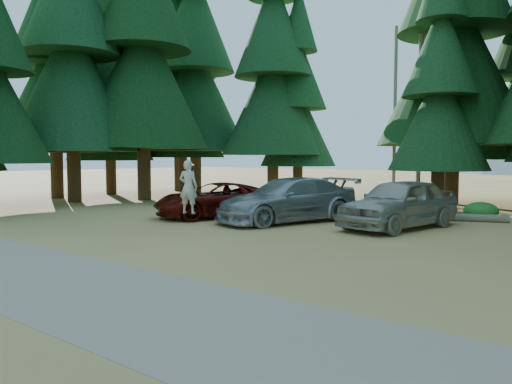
# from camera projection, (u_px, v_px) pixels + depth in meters

# --- Properties ---
(ground) EXTENTS (160.00, 160.00, 0.00)m
(ground) POSITION_uv_depth(u_px,v_px,m) (228.00, 236.00, 15.91)
(ground) COLOR #B18A4B
(ground) RESTS_ON ground
(gravel_strip) EXTENTS (26.00, 3.50, 0.01)m
(gravel_strip) POSITION_uv_depth(u_px,v_px,m) (30.00, 273.00, 10.81)
(gravel_strip) COLOR tan
(gravel_strip) RESTS_ON ground
(forest_belt_north) EXTENTS (36.00, 7.00, 22.00)m
(forest_belt_north) POSITION_uv_depth(u_px,v_px,m) (407.00, 202.00, 27.67)
(forest_belt_north) COLOR black
(forest_belt_north) RESTS_ON ground
(forest_belt_west) EXTENTS (6.00, 22.00, 22.00)m
(forest_belt_west) POSITION_uv_depth(u_px,v_px,m) (71.00, 201.00, 28.60)
(forest_belt_west) COLOR black
(forest_belt_west) RESTS_ON ground
(snag_front) EXTENTS (0.24, 0.24, 12.00)m
(snag_front) POSITION_uv_depth(u_px,v_px,m) (420.00, 91.00, 26.37)
(snag_front) COLOR #675E53
(snag_front) RESTS_ON ground
(snag_back) EXTENTS (0.20, 0.20, 10.00)m
(snag_back) POSITION_uv_depth(u_px,v_px,m) (395.00, 114.00, 28.85)
(snag_back) COLOR #675E53
(snag_back) RESTS_ON ground
(red_pickup) EXTENTS (4.28, 5.71, 1.44)m
(red_pickup) POSITION_uv_depth(u_px,v_px,m) (216.00, 200.00, 20.84)
(red_pickup) COLOR #540D07
(red_pickup) RESTS_ON ground
(silver_minivan_center) EXTENTS (4.20, 6.35, 1.71)m
(silver_minivan_center) POSITION_uv_depth(u_px,v_px,m) (288.00, 200.00, 19.31)
(silver_minivan_center) COLOR #A3A5AB
(silver_minivan_center) RESTS_ON ground
(silver_minivan_right) EXTENTS (3.04, 5.50, 1.77)m
(silver_minivan_right) POSITION_uv_depth(u_px,v_px,m) (399.00, 203.00, 17.56)
(silver_minivan_right) COLOR #ACA799
(silver_minivan_right) RESTS_ON ground
(frisbee_player) EXTENTS (0.84, 0.70, 1.98)m
(frisbee_player) POSITION_uv_depth(u_px,v_px,m) (188.00, 187.00, 18.41)
(frisbee_player) COLOR beige
(frisbee_player) RESTS_ON ground
(log_left) EXTENTS (3.78, 2.61, 0.31)m
(log_left) POSITION_uv_depth(u_px,v_px,m) (308.00, 203.00, 25.35)
(log_left) COLOR #675E53
(log_left) RESTS_ON ground
(log_mid) EXTENTS (3.24, 0.47, 0.27)m
(log_mid) POSITION_uv_depth(u_px,v_px,m) (341.00, 204.00, 25.14)
(log_mid) COLOR #675E53
(log_mid) RESTS_ON ground
(log_right) EXTENTS (4.48, 2.00, 0.30)m
(log_right) POSITION_uv_depth(u_px,v_px,m) (444.00, 217.00, 19.71)
(log_right) COLOR #675E53
(log_right) RESTS_ON ground
(shrub_far_left) EXTENTS (1.11, 1.11, 0.61)m
(shrub_far_left) POSITION_uv_depth(u_px,v_px,m) (219.00, 201.00, 24.94)
(shrub_far_left) COLOR #1C5F1D
(shrub_far_left) RESTS_ON ground
(shrub_left) EXTENTS (1.08, 1.08, 0.59)m
(shrub_left) POSITION_uv_depth(u_px,v_px,m) (330.00, 205.00, 23.11)
(shrub_left) COLOR #1C5F1D
(shrub_left) RESTS_ON ground
(shrub_center_left) EXTENTS (0.83, 0.83, 0.46)m
(shrub_center_left) POSITION_uv_depth(u_px,v_px,m) (334.00, 203.00, 24.81)
(shrub_center_left) COLOR #1C5F1D
(shrub_center_left) RESTS_ON ground
(shrub_center_right) EXTENTS (0.89, 0.89, 0.49)m
(shrub_center_right) POSITION_uv_depth(u_px,v_px,m) (365.00, 205.00, 23.80)
(shrub_center_right) COLOR #1C5F1D
(shrub_center_right) RESTS_ON ground
(shrub_right) EXTENTS (1.08, 1.08, 0.59)m
(shrub_right) POSITION_uv_depth(u_px,v_px,m) (357.00, 211.00, 20.39)
(shrub_right) COLOR #1C5F1D
(shrub_right) RESTS_ON ground
(shrub_far_right) EXTENTS (1.32, 1.32, 0.73)m
(shrub_far_right) POSITION_uv_depth(u_px,v_px,m) (481.00, 211.00, 19.86)
(shrub_far_right) COLOR #1C5F1D
(shrub_far_right) RESTS_ON ground
(shrub_edge_west) EXTENTS (0.69, 0.69, 0.38)m
(shrub_edge_west) POSITION_uv_depth(u_px,v_px,m) (205.00, 198.00, 28.01)
(shrub_edge_west) COLOR #1C5F1D
(shrub_edge_west) RESTS_ON ground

